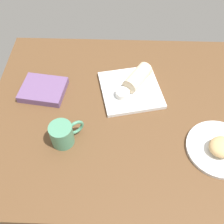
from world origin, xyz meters
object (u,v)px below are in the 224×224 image
at_px(square_plate, 131,90).
at_px(book_stack, 43,90).
at_px(round_plate, 219,148).
at_px(breakfast_wrap, 138,77).
at_px(scone_pastry, 222,147).
at_px(sauce_cup, 123,94).
at_px(coffee_mug, 63,134).

distance_m(square_plate, book_stack, 0.37).
bearing_deg(round_plate, square_plate, -40.80).
height_order(square_plate, breakfast_wrap, breakfast_wrap).
height_order(scone_pastry, breakfast_wrap, breakfast_wrap).
bearing_deg(square_plate, breakfast_wrap, -128.49).
bearing_deg(square_plate, round_plate, 139.20).
bearing_deg(scone_pastry, breakfast_wrap, -48.01).
distance_m(scone_pastry, sauce_cup, 0.43).
bearing_deg(sauce_cup, round_plate, 146.65).
distance_m(scone_pastry, breakfast_wrap, 0.43).
bearing_deg(sauce_cup, breakfast_wrap, -128.49).
distance_m(square_plate, sauce_cup, 0.06).
distance_m(scone_pastry, coffee_mug, 0.57).
distance_m(square_plate, breakfast_wrap, 0.06).
xyz_separation_m(scone_pastry, sauce_cup, (0.35, -0.24, -0.01)).
height_order(scone_pastry, sauce_cup, scone_pastry).
xyz_separation_m(round_plate, book_stack, (0.69, -0.26, 0.01)).
relative_size(round_plate, sauce_cup, 4.17).
bearing_deg(breakfast_wrap, coffee_mug, -100.63).
bearing_deg(breakfast_wrap, sauce_cup, -95.69).
bearing_deg(coffee_mug, breakfast_wrap, -133.43).
distance_m(round_plate, breakfast_wrap, 0.43).
bearing_deg(coffee_mug, square_plate, -134.04).
height_order(round_plate, breakfast_wrap, breakfast_wrap).
height_order(breakfast_wrap, coffee_mug, coffee_mug).
relative_size(sauce_cup, breakfast_wrap, 0.41).
bearing_deg(square_plate, book_stack, 2.79).
bearing_deg(round_plate, sauce_cup, -33.35).
distance_m(square_plate, coffee_mug, 0.36).
xyz_separation_m(scone_pastry, coffee_mug, (0.56, -0.03, 0.01)).
bearing_deg(round_plate, breakfast_wrap, -46.72).
relative_size(scone_pastry, breakfast_wrap, 0.69).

